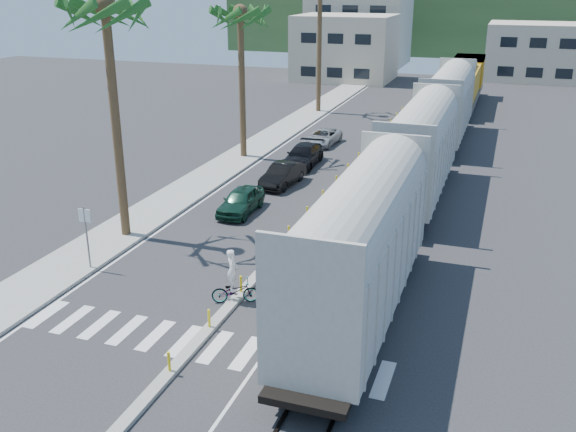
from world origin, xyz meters
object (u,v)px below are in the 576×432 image
at_px(car_second, 283,175).
at_px(cyclist, 235,286).
at_px(street_sign, 86,229).
at_px(car_lead, 241,201).

relative_size(car_second, cyclist, 1.83).
xyz_separation_m(street_sign, car_lead, (3.41, 9.13, -1.27)).
distance_m(street_sign, car_second, 15.18).
xyz_separation_m(street_sign, cyclist, (7.31, -0.66, -1.26)).
distance_m(street_sign, cyclist, 7.45).
bearing_deg(car_second, street_sign, -99.53).
bearing_deg(street_sign, car_second, 74.97).
height_order(street_sign, car_lead, street_sign).
bearing_deg(car_second, cyclist, -72.01).
xyz_separation_m(street_sign, car_second, (3.92, 14.61, -1.28)).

